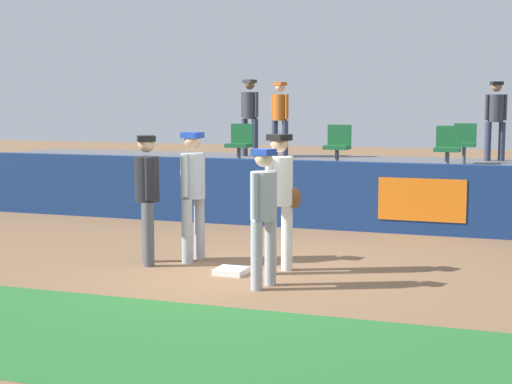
# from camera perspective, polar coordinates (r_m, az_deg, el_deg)

# --- Properties ---
(ground_plane) EXTENTS (60.00, 60.00, 0.00)m
(ground_plane) POSITION_cam_1_polar(r_m,az_deg,el_deg) (10.62, -0.88, -5.95)
(ground_plane) COLOR brown
(grass_foreground_strip) EXTENTS (18.00, 2.80, 0.01)m
(grass_foreground_strip) POSITION_cam_1_polar(r_m,az_deg,el_deg) (7.91, -8.80, -10.40)
(grass_foreground_strip) COLOR #26662B
(grass_foreground_strip) RESTS_ON ground_plane
(first_base) EXTENTS (0.40, 0.40, 0.08)m
(first_base) POSITION_cam_1_polar(r_m,az_deg,el_deg) (10.62, -1.82, -5.73)
(first_base) COLOR white
(first_base) RESTS_ON ground_plane
(player_fielder_home) EXTENTS (0.50, 0.52, 1.87)m
(player_fielder_home) POSITION_cam_1_polar(r_m,az_deg,el_deg) (10.57, 1.73, -0.08)
(player_fielder_home) COLOR white
(player_fielder_home) RESTS_ON ground_plane
(player_runner_visitor) EXTENTS (0.40, 0.52, 1.87)m
(player_runner_visitor) POSITION_cam_1_polar(r_m,az_deg,el_deg) (11.35, -4.58, 0.37)
(player_runner_visitor) COLOR #9EA3AD
(player_runner_visitor) RESTS_ON ground_plane
(player_coach_visitor) EXTENTS (0.40, 0.47, 1.73)m
(player_coach_visitor) POSITION_cam_1_polar(r_m,az_deg,el_deg) (9.69, 0.55, -1.15)
(player_coach_visitor) COLOR #9EA3AD
(player_coach_visitor) RESTS_ON ground_plane
(player_umpire) EXTENTS (0.48, 0.48, 1.83)m
(player_umpire) POSITION_cam_1_polar(r_m,az_deg,el_deg) (11.21, -7.88, 0.14)
(player_umpire) COLOR #4C4C51
(player_umpire) RESTS_ON ground_plane
(field_wall) EXTENTS (18.00, 0.26, 1.23)m
(field_wall) POSITION_cam_1_polar(r_m,az_deg,el_deg) (14.33, 4.82, -0.21)
(field_wall) COLOR navy
(field_wall) RESTS_ON ground_plane
(bleacher_platform) EXTENTS (18.00, 4.80, 1.01)m
(bleacher_platform) POSITION_cam_1_polar(r_m,az_deg,el_deg) (16.83, 7.02, 0.37)
(bleacher_platform) COLOR #59595E
(bleacher_platform) RESTS_ON ground_plane
(seat_front_center) EXTENTS (0.47, 0.44, 0.84)m
(seat_front_center) POSITION_cam_1_polar(r_m,az_deg,el_deg) (15.67, 5.94, 3.51)
(seat_front_center) COLOR #4C4C51
(seat_front_center) RESTS_ON bleacher_platform
(seat_back_right) EXTENTS (0.46, 0.44, 0.84)m
(seat_back_right) POSITION_cam_1_polar(r_m,az_deg,el_deg) (17.08, 14.84, 3.58)
(seat_back_right) COLOR #4C4C51
(seat_back_right) RESTS_ON bleacher_platform
(seat_front_right) EXTENTS (0.47, 0.44, 0.84)m
(seat_front_right) POSITION_cam_1_polar(r_m,az_deg,el_deg) (15.31, 13.71, 3.29)
(seat_front_right) COLOR #4C4C51
(seat_front_right) RESTS_ON bleacher_platform
(seat_front_left) EXTENTS (0.48, 0.44, 0.84)m
(seat_front_left) POSITION_cam_1_polar(r_m,az_deg,el_deg) (16.28, -1.16, 3.66)
(seat_front_left) COLOR #4C4C51
(seat_front_left) RESTS_ON bleacher_platform
(spectator_hooded) EXTENTS (0.46, 0.43, 1.74)m
(spectator_hooded) POSITION_cam_1_polar(r_m,az_deg,el_deg) (18.45, 1.75, 5.67)
(spectator_hooded) COLOR #33384C
(spectator_hooded) RESTS_ON bleacher_platform
(spectator_capped) EXTENTS (0.48, 0.44, 1.81)m
(spectator_capped) POSITION_cam_1_polar(r_m,az_deg,el_deg) (18.75, -0.46, 5.81)
(spectator_capped) COLOR #33384C
(spectator_capped) RESTS_ON bleacher_platform
(spectator_casual) EXTENTS (0.46, 0.42, 1.73)m
(spectator_casual) POSITION_cam_1_polar(r_m,az_deg,el_deg) (18.06, 16.94, 5.35)
(spectator_casual) COLOR #33384C
(spectator_casual) RESTS_ON bleacher_platform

